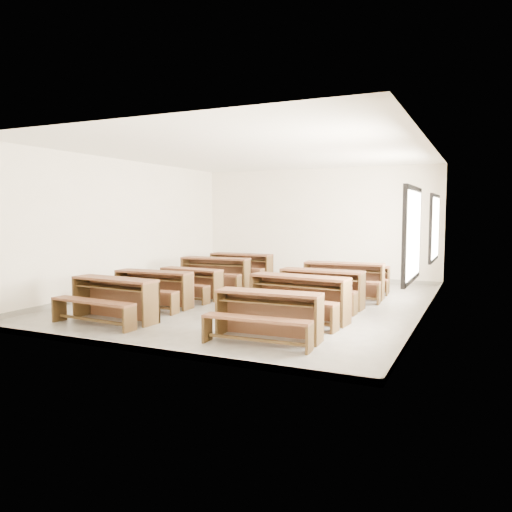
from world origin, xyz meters
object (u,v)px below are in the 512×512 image
at_px(desk_set_8, 343,278).
at_px(desk_set_0, 113,296).
at_px(desk_set_5, 267,312).
at_px(desk_set_4, 240,266).
at_px(desk_set_7, 321,286).
at_px(desk_set_6, 298,295).
at_px(desk_set_3, 214,271).
at_px(desk_set_9, 359,277).
at_px(desk_set_1, 152,286).
at_px(desk_set_2, 190,281).

bearing_deg(desk_set_8, desk_set_0, -130.09).
distance_m(desk_set_0, desk_set_5, 3.02).
distance_m(desk_set_4, desk_set_7, 4.11).
height_order(desk_set_6, desk_set_8, desk_set_6).
relative_size(desk_set_4, desk_set_7, 1.02).
height_order(desk_set_3, desk_set_9, desk_set_3).
height_order(desk_set_0, desk_set_1, desk_set_0).
bearing_deg(desk_set_0, desk_set_6, 28.79).
bearing_deg(desk_set_9, desk_set_5, -97.62).
height_order(desk_set_3, desk_set_5, desk_set_3).
distance_m(desk_set_2, desk_set_6, 3.22).
bearing_deg(desk_set_5, desk_set_1, 153.67).
bearing_deg(desk_set_0, desk_set_9, 61.99).
bearing_deg(desk_set_6, desk_set_1, -175.14).
relative_size(desk_set_1, desk_set_7, 0.97).
xyz_separation_m(desk_set_2, desk_set_7, (2.98, 0.23, 0.05)).
bearing_deg(desk_set_9, desk_set_3, -167.15).
relative_size(desk_set_1, desk_set_6, 0.90).
height_order(desk_set_0, desk_set_6, desk_set_6).
bearing_deg(desk_set_2, desk_set_9, 43.97).
relative_size(desk_set_4, desk_set_5, 1.06).
height_order(desk_set_2, desk_set_7, desk_set_7).
bearing_deg(desk_set_3, desk_set_8, -3.00).
bearing_deg(desk_set_1, desk_set_9, 45.93).
bearing_deg(desk_set_2, desk_set_6, -16.22).
distance_m(desk_set_3, desk_set_6, 4.14).
height_order(desk_set_1, desk_set_3, desk_set_3).
height_order(desk_set_4, desk_set_7, desk_set_4).
xyz_separation_m(desk_set_0, desk_set_7, (2.99, 2.79, -0.00)).
xyz_separation_m(desk_set_2, desk_set_4, (-0.17, 2.87, 0.07)).
xyz_separation_m(desk_set_4, desk_set_9, (3.40, -0.28, -0.09)).
xyz_separation_m(desk_set_1, desk_set_3, (-0.05, 2.65, 0.03)).
xyz_separation_m(desk_set_0, desk_set_5, (3.02, -0.05, -0.02)).
height_order(desk_set_4, desk_set_6, desk_set_6).
distance_m(desk_set_1, desk_set_3, 2.66).
bearing_deg(desk_set_4, desk_set_2, -86.96).
distance_m(desk_set_2, desk_set_9, 4.14).
xyz_separation_m(desk_set_2, desk_set_3, (-0.20, 1.46, 0.07)).
relative_size(desk_set_4, desk_set_8, 0.97).
relative_size(desk_set_1, desk_set_5, 1.01).
distance_m(desk_set_3, desk_set_7, 3.41).
bearing_deg(desk_set_6, desk_set_2, 163.13).
distance_m(desk_set_8, desk_set_9, 1.06).
relative_size(desk_set_1, desk_set_3, 0.92).
height_order(desk_set_8, desk_set_9, desk_set_8).
relative_size(desk_set_3, desk_set_5, 1.10).
relative_size(desk_set_5, desk_set_7, 0.96).
distance_m(desk_set_1, desk_set_8, 4.24).
xyz_separation_m(desk_set_1, desk_set_7, (3.13, 1.42, 0.02)).
relative_size(desk_set_0, desk_set_9, 1.20).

